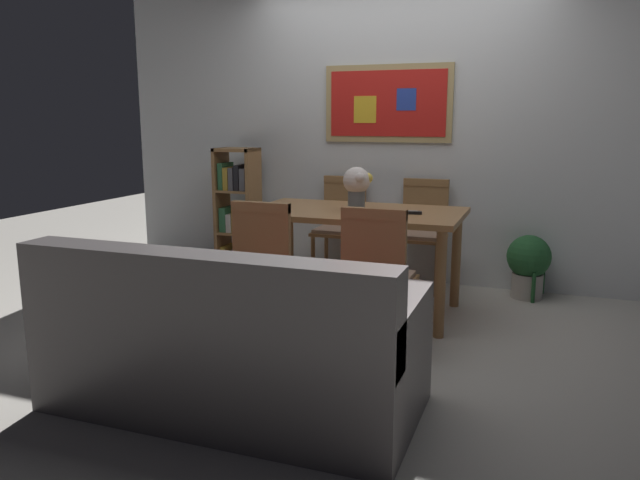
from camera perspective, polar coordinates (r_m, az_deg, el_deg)
ground_plane at (r=4.26m, az=2.54°, el=-8.00°), size 12.00×12.00×0.00m
wall_back_with_painting at (r=5.37m, az=7.25°, el=10.10°), size 5.20×0.14×2.60m
dining_table at (r=4.44m, az=3.36°, el=1.57°), size 1.52×0.88×0.76m
dining_chair_near_left at (r=3.87m, az=-4.83°, el=-1.75°), size 0.40×0.41×0.91m
dining_chair_far_right at (r=5.16m, az=9.57°, el=1.43°), size 0.40×0.41×0.91m
dining_chair_near_right at (r=3.62m, az=5.38°, el=-2.67°), size 0.40×0.41×0.91m
dining_chair_far_left at (r=5.34m, az=2.00°, el=1.90°), size 0.40×0.41×0.91m
leather_couch at (r=3.02m, az=-8.54°, el=-10.04°), size 1.80×0.84×0.84m
bookshelf at (r=5.62m, az=-7.72°, el=2.30°), size 0.36×0.28×1.15m
potted_ivy at (r=5.11m, az=18.90°, el=-2.09°), size 0.34×0.34×0.55m
flower_vase at (r=4.43m, az=3.48°, el=5.22°), size 0.21×0.20×0.31m
tv_remote at (r=4.27m, az=8.45°, el=2.56°), size 0.16×0.08×0.02m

